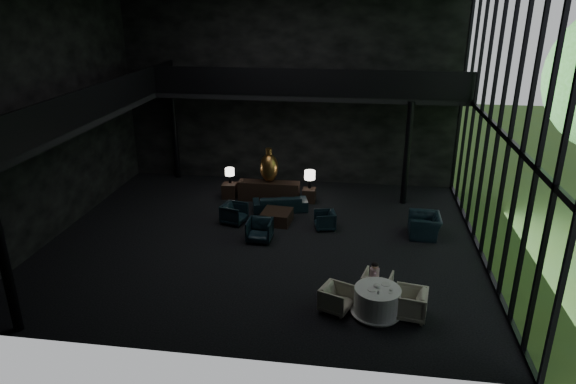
# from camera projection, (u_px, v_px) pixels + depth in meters

# --- Properties ---
(floor) EXTENTS (14.00, 12.00, 0.02)m
(floor) POSITION_uv_depth(u_px,v_px,m) (264.00, 239.00, 17.11)
(floor) COLOR black
(floor) RESTS_ON ground
(wall_back) EXTENTS (14.00, 0.04, 8.00)m
(wall_back) POSITION_uv_depth(u_px,v_px,m) (289.00, 89.00, 21.23)
(wall_back) COLOR black
(wall_back) RESTS_ON ground
(wall_front) EXTENTS (14.00, 0.04, 8.00)m
(wall_front) POSITION_uv_depth(u_px,v_px,m) (204.00, 191.00, 10.14)
(wall_front) COLOR black
(wall_front) RESTS_ON ground
(wall_left) EXTENTS (0.04, 12.00, 8.00)m
(wall_left) POSITION_uv_depth(u_px,v_px,m) (50.00, 115.00, 16.62)
(wall_left) COLOR black
(wall_left) RESTS_ON ground
(curtain_wall) EXTENTS (0.20, 12.00, 8.00)m
(curtain_wall) POSITION_uv_depth(u_px,v_px,m) (499.00, 130.00, 14.75)
(curtain_wall) COLOR black
(curtain_wall) RESTS_ON ground
(mezzanine_left) EXTENTS (2.00, 12.00, 0.25)m
(mezzanine_left) POSITION_uv_depth(u_px,v_px,m) (79.00, 116.00, 16.49)
(mezzanine_left) COLOR black
(mezzanine_left) RESTS_ON wall_left
(mezzanine_back) EXTENTS (12.00, 2.00, 0.25)m
(mezzanine_back) POSITION_uv_depth(u_px,v_px,m) (311.00, 94.00, 20.17)
(mezzanine_back) COLOR black
(mezzanine_back) RESTS_ON wall_back
(railing_left) EXTENTS (0.06, 12.00, 1.00)m
(railing_left) POSITION_uv_depth(u_px,v_px,m) (106.00, 98.00, 16.14)
(railing_left) COLOR black
(railing_left) RESTS_ON mezzanine_left
(railing_back) EXTENTS (12.00, 0.06, 1.00)m
(railing_back) POSITION_uv_depth(u_px,v_px,m) (308.00, 82.00, 19.03)
(railing_back) COLOR black
(railing_back) RESTS_ON mezzanine_back
(column_sw) EXTENTS (0.24, 0.24, 4.00)m
(column_sw) POSITION_uv_depth(u_px,v_px,m) (3.00, 256.00, 11.80)
(column_sw) COLOR black
(column_sw) RESTS_ON floor
(column_nw) EXTENTS (0.24, 0.24, 4.00)m
(column_nw) POSITION_uv_depth(u_px,v_px,m) (175.00, 134.00, 22.34)
(column_nw) COLOR black
(column_nw) RESTS_ON floor
(column_ne) EXTENTS (0.24, 0.24, 4.00)m
(column_ne) POSITION_uv_depth(u_px,v_px,m) (407.00, 154.00, 19.45)
(column_ne) COLOR black
(column_ne) RESTS_ON floor
(console) EXTENTS (2.41, 0.55, 0.77)m
(console) POSITION_uv_depth(u_px,v_px,m) (269.00, 191.00, 20.30)
(console) COLOR black
(console) RESTS_ON floor
(bronze_urn) EXTENTS (0.72, 0.72, 1.34)m
(bronze_urn) POSITION_uv_depth(u_px,v_px,m) (269.00, 167.00, 20.04)
(bronze_urn) COLOR gold
(bronze_urn) RESTS_ON console
(side_table_left) EXTENTS (0.55, 0.55, 0.60)m
(side_table_left) POSITION_uv_depth(u_px,v_px,m) (230.00, 191.00, 20.56)
(side_table_left) COLOR black
(side_table_left) RESTS_ON floor
(table_lamp_left) EXTENTS (0.36, 0.36, 0.61)m
(table_lamp_left) POSITION_uv_depth(u_px,v_px,m) (230.00, 172.00, 20.39)
(table_lamp_left) COLOR black
(table_lamp_left) RESTS_ON side_table_left
(side_table_right) EXTENTS (0.50, 0.50, 0.55)m
(side_table_right) POSITION_uv_depth(u_px,v_px,m) (309.00, 195.00, 20.16)
(side_table_right) COLOR black
(side_table_right) RESTS_ON floor
(table_lamp_right) EXTENTS (0.42, 0.42, 0.71)m
(table_lamp_right) POSITION_uv_depth(u_px,v_px,m) (310.00, 176.00, 19.97)
(table_lamp_right) COLOR black
(table_lamp_right) RESTS_ON side_table_right
(sofa) EXTENTS (2.09, 1.07, 0.78)m
(sofa) POSITION_uv_depth(u_px,v_px,m) (280.00, 201.00, 19.32)
(sofa) COLOR black
(sofa) RESTS_ON floor
(lounge_armchair_west) EXTENTS (0.92, 0.95, 0.82)m
(lounge_armchair_west) POSITION_uv_depth(u_px,v_px,m) (234.00, 212.00, 18.22)
(lounge_armchair_west) COLOR black
(lounge_armchair_west) RESTS_ON floor
(lounge_armchair_east) EXTENTS (0.71, 0.74, 0.64)m
(lounge_armchair_east) POSITION_uv_depth(u_px,v_px,m) (325.00, 220.00, 17.80)
(lounge_armchair_east) COLOR black
(lounge_armchair_east) RESTS_ON floor
(lounge_armchair_south) EXTENTS (0.86, 0.81, 0.87)m
(lounge_armchair_south) POSITION_uv_depth(u_px,v_px,m) (260.00, 229.00, 16.89)
(lounge_armchair_south) COLOR black
(lounge_armchair_south) RESTS_ON floor
(window_armchair) EXTENTS (0.84, 1.27, 1.09)m
(window_armchair) POSITION_uv_depth(u_px,v_px,m) (425.00, 221.00, 17.20)
(window_armchair) COLOR black
(window_armchair) RESTS_ON floor
(coffee_table) EXTENTS (1.09, 1.09, 0.45)m
(coffee_table) POSITION_uv_depth(u_px,v_px,m) (277.00, 217.00, 18.32)
(coffee_table) COLOR black
(coffee_table) RESTS_ON floor
(dining_table) EXTENTS (1.32, 1.32, 0.75)m
(dining_table) POSITION_uv_depth(u_px,v_px,m) (377.00, 303.00, 12.99)
(dining_table) COLOR white
(dining_table) RESTS_ON floor
(dining_chair_north) EXTENTS (0.87, 0.84, 0.75)m
(dining_chair_north) POSITION_uv_depth(u_px,v_px,m) (377.00, 284.00, 13.78)
(dining_chair_north) COLOR beige
(dining_chair_north) RESTS_ON floor
(dining_chair_east) EXTENTS (0.93, 0.97, 0.87)m
(dining_chair_east) POSITION_uv_depth(u_px,v_px,m) (410.00, 301.00, 12.86)
(dining_chair_east) COLOR #B4B29F
(dining_chair_east) RESTS_ON floor
(dining_chair_west) EXTENTS (0.88, 0.90, 0.73)m
(dining_chair_west) POSITION_uv_depth(u_px,v_px,m) (336.00, 298.00, 13.14)
(dining_chair_west) COLOR beige
(dining_chair_west) RESTS_ON floor
(child) EXTENTS (0.25, 0.25, 0.55)m
(child) POSITION_uv_depth(u_px,v_px,m) (375.00, 272.00, 13.69)
(child) COLOR #EAB8CD
(child) RESTS_ON dining_chair_north
(plate_a) EXTENTS (0.23, 0.23, 0.01)m
(plate_a) POSITION_uv_depth(u_px,v_px,m) (372.00, 290.00, 12.78)
(plate_a) COLOR white
(plate_a) RESTS_ON dining_table
(plate_b) EXTENTS (0.30, 0.30, 0.02)m
(plate_b) POSITION_uv_depth(u_px,v_px,m) (386.00, 284.00, 13.01)
(plate_b) COLOR white
(plate_b) RESTS_ON dining_table
(saucer) EXTENTS (0.17, 0.17, 0.01)m
(saucer) POSITION_uv_depth(u_px,v_px,m) (391.00, 292.00, 12.66)
(saucer) COLOR white
(saucer) RESTS_ON dining_table
(coffee_cup) EXTENTS (0.09, 0.09, 0.06)m
(coffee_cup) POSITION_uv_depth(u_px,v_px,m) (391.00, 289.00, 12.72)
(coffee_cup) COLOR white
(coffee_cup) RESTS_ON saucer
(cereal_bowl) EXTENTS (0.17, 0.17, 0.09)m
(cereal_bowl) POSITION_uv_depth(u_px,v_px,m) (377.00, 286.00, 12.89)
(cereal_bowl) COLOR white
(cereal_bowl) RESTS_ON dining_table
(cream_pot) EXTENTS (0.07, 0.07, 0.07)m
(cream_pot) POSITION_uv_depth(u_px,v_px,m) (378.00, 293.00, 12.60)
(cream_pot) COLOR #99999E
(cream_pot) RESTS_ON dining_table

